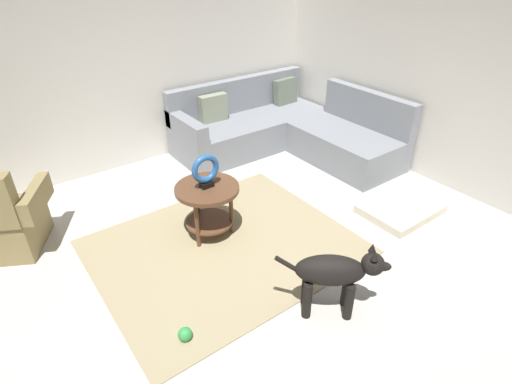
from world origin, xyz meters
TOP-DOWN VIEW (x-y plane):
  - ground_plane at (0.00, 0.00)m, footprint 6.00×6.00m
  - wall_back at (0.00, 2.94)m, footprint 6.00×0.12m
  - wall_right at (2.94, 0.00)m, footprint 0.12×6.00m
  - area_rug at (0.15, 0.70)m, footprint 2.30×1.90m
  - sectional_couch at (1.99, 2.02)m, footprint 2.20×2.25m
  - side_table at (0.15, 0.96)m, footprint 0.60×0.60m
  - torus_sculpture at (0.15, 0.96)m, footprint 0.28×0.08m
  - dog_bed_mat at (1.98, 0.08)m, footprint 0.80×0.60m
  - dog at (0.40, -0.45)m, footprint 0.69×0.58m
  - dog_toy_ball at (-0.65, -0.03)m, footprint 0.10×0.10m

SIDE VIEW (x-z plane):
  - ground_plane at x=0.00m, z-range -0.10..0.00m
  - area_rug at x=0.15m, z-range 0.00..0.01m
  - dog_bed_mat at x=1.98m, z-range 0.00..0.09m
  - dog_toy_ball at x=-0.65m, z-range 0.00..0.10m
  - sectional_couch at x=1.99m, z-range -0.15..0.73m
  - dog at x=0.40m, z-range 0.06..0.69m
  - side_table at x=0.15m, z-range 0.15..0.69m
  - torus_sculpture at x=0.15m, z-range 0.55..0.87m
  - wall_back at x=0.00m, z-range 0.00..2.70m
  - wall_right at x=2.94m, z-range 0.00..2.70m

